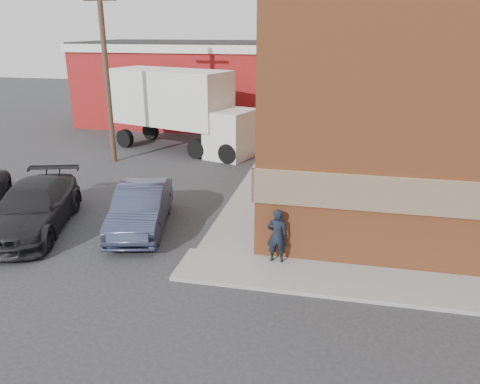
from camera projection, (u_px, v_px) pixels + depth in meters
The scene contains 10 objects.
ground at pixel (206, 253), 14.28m from camera, with size 90.00×90.00×0.00m, color #28282B.
brick_building at pixel (462, 74), 19.30m from camera, with size 14.25×18.25×9.36m.
sidewalk_south at pixel (478, 295), 11.93m from camera, with size 16.00×1.80×0.12m, color gray.
sidewalk_west at pixel (270, 170), 22.43m from camera, with size 1.80×18.00×0.12m, color gray.
warehouse at pixel (202, 83), 32.96m from camera, with size 16.30×8.30×5.60m.
utility_pole at pixel (106, 66), 22.49m from camera, with size 2.00×0.26×9.00m.
man at pixel (277, 235), 13.30m from camera, with size 0.58×0.38×1.60m, color black.
sedan at pixel (141, 208), 15.80m from camera, with size 1.60×4.59×1.51m, color #333A56.
suv_b at pixel (33, 208), 15.71m from camera, with size 2.20×5.40×1.57m, color black.
box_truck at pixel (183, 105), 25.43m from camera, with size 9.19×5.11×4.35m.
Camera 1 is at (3.75, -12.32, 6.52)m, focal length 35.00 mm.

